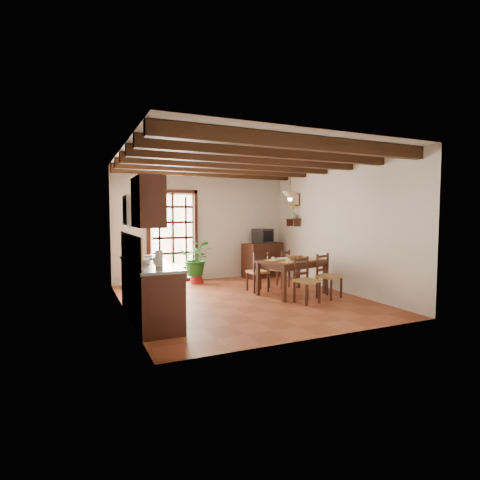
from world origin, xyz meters
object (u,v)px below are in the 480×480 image
chair_near_right (329,284)px  chair_far_left (258,279)px  kitchen_counter (149,290)px  crt_tv (263,236)px  sideboard (263,260)px  potted_plant (196,260)px  chair_near_left (306,289)px  chair_far_right (280,276)px  dining_table (292,264)px  pendant_lamp (290,195)px

chair_near_right → chair_far_left: (-1.01, 1.15, -0.01)m
kitchen_counter → crt_tv: 4.57m
sideboard → potted_plant: potted_plant is taller
chair_near_left → chair_far_left: 1.38m
chair_far_left → chair_far_right: bearing=-167.7°
sideboard → chair_near_left: bearing=-115.7°
chair_near_left → chair_far_right: bearing=68.1°
chair_far_left → dining_table: bearing=128.5°
dining_table → potted_plant: (-1.43, 2.05, -0.07)m
kitchen_counter → chair_far_left: (2.57, 1.19, -0.20)m
kitchen_counter → pendant_lamp: 3.54m
potted_plant → chair_near_right: bearing=-53.6°
kitchen_counter → dining_table: (3.07, 0.61, 0.16)m
dining_table → kitchen_counter: bearing=176.3°
chair_far_right → potted_plant: 2.07m
kitchen_counter → crt_tv: (3.54, 2.82, 0.63)m
pendant_lamp → chair_near_left: bearing=-99.7°
chair_far_left → pendant_lamp: size_ratio=1.02×
chair_near_left → chair_far_right: (0.30, 1.50, 0.00)m
potted_plant → pendant_lamp: pendant_lamp is taller
dining_table → pendant_lamp: pendant_lamp is taller
potted_plant → pendant_lamp: (1.43, -1.95, 1.51)m
kitchen_counter → pendant_lamp: size_ratio=2.66×
chair_far_left → pendant_lamp: (0.51, -0.48, 1.81)m
kitchen_counter → sideboard: 4.53m
chair_near_left → crt_tv: (0.61, 2.96, 0.83)m
dining_table → crt_tv: crt_tv is taller
dining_table → crt_tv: size_ratio=2.78×
pendant_lamp → chair_far_left: bearing=136.7°
chair_near_right → pendant_lamp: (-0.50, 0.68, 1.80)m
crt_tv → sideboard: bearing=71.3°
dining_table → chair_far_left: bearing=116.2°
chair_far_right → chair_far_left: bearing=-14.3°
chair_near_right → chair_far_right: chair_near_right is taller
crt_tv → pendant_lamp: 2.37m
kitchen_counter → crt_tv: bearing=38.5°
potted_plant → chair_near_left: bearing=-65.3°
chair_near_left → sideboard: (0.61, 2.96, 0.18)m
dining_table → sideboard: size_ratio=1.42×
sideboard → crt_tv: crt_tv is taller
sideboard → potted_plant: size_ratio=0.48×
dining_table → sideboard: (0.47, 2.21, -0.18)m
kitchen_counter → dining_table: bearing=11.3°
chair_near_left → chair_near_right: (0.65, 0.17, 0.01)m
dining_table → chair_far_right: (0.15, 0.75, -0.36)m
chair_near_right → pendant_lamp: 1.99m
chair_far_right → crt_tv: 1.70m
kitchen_counter → chair_near_right: bearing=0.6°
chair_far_left → potted_plant: potted_plant is taller
dining_table → sideboard: 2.27m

